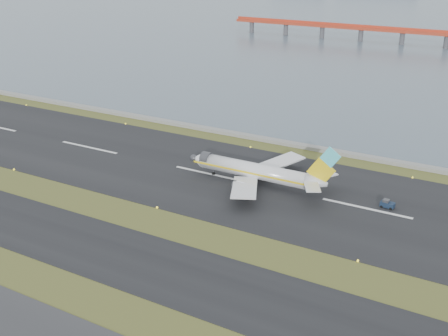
% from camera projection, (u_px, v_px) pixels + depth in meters
% --- Properties ---
extents(ground, '(1000.00, 1000.00, 0.00)m').
position_uv_depth(ground, '(136.00, 222.00, 116.92)').
color(ground, '#384B1B').
rests_on(ground, ground).
extents(taxiway_strip, '(1000.00, 18.00, 0.10)m').
position_uv_depth(taxiway_strip, '(97.00, 247.00, 107.22)').
color(taxiway_strip, black).
rests_on(taxiway_strip, ground).
extents(runway_strip, '(1000.00, 45.00, 0.10)m').
position_uv_depth(runway_strip, '(210.00, 174.00, 141.11)').
color(runway_strip, black).
rests_on(runway_strip, ground).
extents(seawall, '(1000.00, 2.50, 1.00)m').
position_uv_depth(seawall, '(262.00, 139.00, 165.15)').
color(seawall, gray).
rests_on(seawall, ground).
extents(red_pier, '(260.00, 5.00, 10.20)m').
position_uv_depth(red_pier, '(447.00, 35.00, 306.78)').
color(red_pier, '#BA3820').
rests_on(red_pier, ground).
extents(airliner, '(38.52, 32.89, 12.80)m').
position_uv_depth(airliner, '(259.00, 172.00, 133.60)').
color(airliner, white).
rests_on(airliner, ground).
extents(pushback_tug, '(3.12, 1.98, 1.92)m').
position_uv_depth(pushback_tug, '(387.00, 204.00, 122.90)').
color(pushback_tug, '#142238').
rests_on(pushback_tug, ground).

